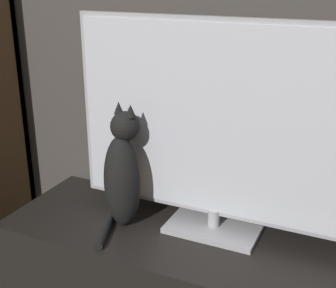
{
  "coord_description": "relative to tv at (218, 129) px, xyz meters",
  "views": [
    {
      "loc": [
        0.56,
        -0.46,
        1.39
      ],
      "look_at": [
        -0.1,
        0.95,
        0.82
      ],
      "focal_mm": 50.0,
      "sensor_mm": 36.0,
      "label": 1
    }
  ],
  "objects": [
    {
      "name": "tv",
      "position": [
        0.0,
        0.0,
        0.0
      ],
      "size": [
        1.08,
        0.21,
        0.78
      ],
      "color": "#B7B7BC",
      "rests_on": "tv_stand"
    },
    {
      "name": "cat",
      "position": [
        -0.33,
        -0.1,
        -0.19
      ],
      "size": [
        0.17,
        0.29,
        0.48
      ],
      "rotation": [
        0.0,
        0.0,
        -0.26
      ],
      "color": "black",
      "rests_on": "tv_stand"
    }
  ]
}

